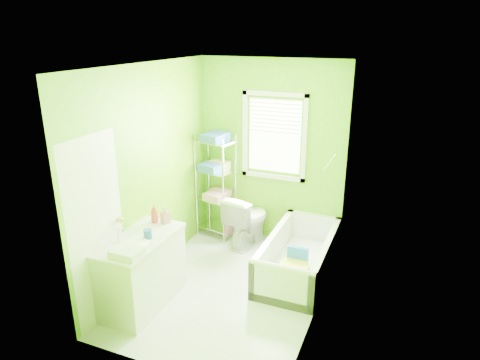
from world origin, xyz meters
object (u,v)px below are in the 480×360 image
at_px(toilet, 248,220).
at_px(wire_shelf_unit, 217,175).
at_px(bathtub, 298,261).
at_px(vanity, 142,269).

relative_size(toilet, wire_shelf_unit, 0.49).
height_order(toilet, wire_shelf_unit, wire_shelf_unit).
bearing_deg(wire_shelf_unit, bathtub, -22.60).
bearing_deg(wire_shelf_unit, vanity, -91.62).
height_order(toilet, vanity, vanity).
xyz_separation_m(bathtub, wire_shelf_unit, (-1.40, 0.58, 0.79)).
distance_m(bathtub, toilet, 1.03).
height_order(bathtub, vanity, vanity).
distance_m(bathtub, vanity, 1.96).
bearing_deg(vanity, wire_shelf_unit, 88.38).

